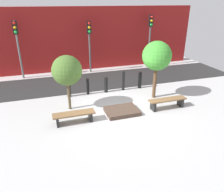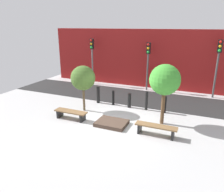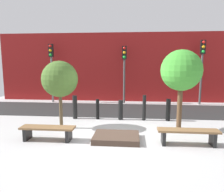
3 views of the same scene
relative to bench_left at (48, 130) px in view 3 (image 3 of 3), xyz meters
name	(u,v)px [view 3 (image 3 of 3)]	position (x,y,z in m)	size (l,w,h in m)	color
ground_plane	(117,138)	(2.17, 0.36, -0.32)	(18.00, 18.00, 0.00)	#B1B1B1
road_strip	(123,110)	(2.17, 4.68, -0.32)	(18.00, 3.35, 0.01)	#262626
building_facade	(125,67)	(2.17, 7.60, 1.83)	(16.20, 0.50, 4.30)	maroon
bench_left	(48,130)	(0.00, 0.00, 0.00)	(1.72, 0.47, 0.45)	black
bench_right	(188,134)	(4.35, 0.00, 0.02)	(1.81, 0.42, 0.48)	black
planter_bed	(116,137)	(2.17, 0.20, -0.23)	(1.45, 1.11, 0.18)	#46352A
tree_behind_left_bench	(60,79)	(0.00, 1.33, 1.53)	(1.33, 1.33, 2.53)	brown
tree_behind_right_bench	(181,71)	(4.35, 1.33, 1.85)	(1.43, 1.43, 2.91)	brown
bollard_far_left	(75,107)	(0.15, 2.76, 0.20)	(0.20, 0.20, 1.03)	black
bollard_left	(98,109)	(1.16, 2.76, 0.12)	(0.15, 0.15, 0.88)	black
bollard_center	(121,110)	(2.17, 2.76, 0.11)	(0.20, 0.20, 0.86)	black
bollard_right	(144,108)	(3.18, 2.76, 0.23)	(0.15, 0.15, 1.09)	black
bollard_far_right	(168,110)	(4.19, 2.76, 0.15)	(0.19, 0.19, 0.94)	black
traffic_light_west	(51,62)	(-2.30, 6.64, 2.15)	(0.28, 0.27, 3.57)	slate
traffic_light_mid_west	(124,64)	(2.17, 6.64, 2.05)	(0.28, 0.27, 3.42)	#4C4C4C
traffic_light_mid_east	(202,61)	(6.64, 6.64, 2.25)	(0.28, 0.27, 3.72)	#494949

